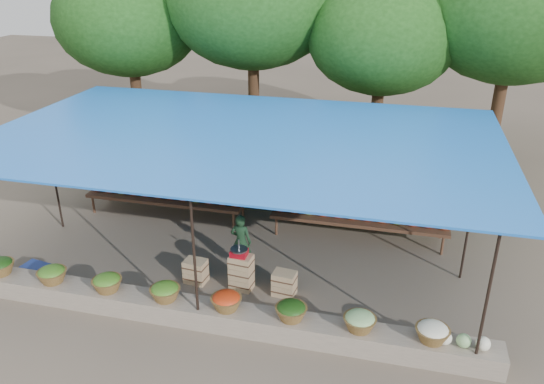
% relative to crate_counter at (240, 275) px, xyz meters
% --- Properties ---
extents(ground, '(60.00, 60.00, 0.00)m').
position_rel_crate_counter_xyz_m(ground, '(-0.37, 1.50, -0.31)').
color(ground, brown).
rests_on(ground, ground).
extents(stone_curb, '(10.60, 0.55, 0.40)m').
position_rel_crate_counter_xyz_m(stone_curb, '(-0.37, -1.25, -0.11)').
color(stone_curb, '#756A5D').
rests_on(stone_curb, ground).
extents(stall_canopy, '(10.80, 6.60, 2.82)m').
position_rel_crate_counter_xyz_m(stall_canopy, '(-0.37, 1.56, 2.37)').
color(stall_canopy, black).
rests_on(stall_canopy, ground).
extents(produce_baskets, '(8.98, 0.58, 0.34)m').
position_rel_crate_counter_xyz_m(produce_baskets, '(-0.47, -1.25, 0.25)').
color(produce_baskets, brown).
rests_on(produce_baskets, stone_curb).
extents(netting_backdrop, '(10.60, 0.06, 2.50)m').
position_rel_crate_counter_xyz_m(netting_backdrop, '(-0.37, 4.65, 0.94)').
color(netting_backdrop, '#1D4016').
rests_on(netting_backdrop, ground).
extents(tree_row, '(16.51, 5.50, 7.12)m').
position_rel_crate_counter_xyz_m(tree_row, '(0.14, 7.59, 4.39)').
color(tree_row, '#392214').
rests_on(tree_row, ground).
extents(fruit_table_left, '(4.21, 0.95, 0.93)m').
position_rel_crate_counter_xyz_m(fruit_table_left, '(-2.86, 2.85, 0.30)').
color(fruit_table_left, '#442B1B').
rests_on(fruit_table_left, ground).
extents(fruit_table_right, '(4.21, 0.95, 0.93)m').
position_rel_crate_counter_xyz_m(fruit_table_right, '(2.14, 2.85, 0.30)').
color(fruit_table_right, '#442B1B').
rests_on(fruit_table_right, ground).
extents(crate_counter, '(2.38, 0.39, 0.77)m').
position_rel_crate_counter_xyz_m(crate_counter, '(0.00, 0.00, 0.00)').
color(crate_counter, tan).
rests_on(crate_counter, ground).
extents(weighing_scale, '(0.35, 0.35, 0.37)m').
position_rel_crate_counter_xyz_m(weighing_scale, '(-0.01, -0.00, 0.55)').
color(weighing_scale, '#B10E1C').
rests_on(weighing_scale, crate_counter).
extents(vendor_seated, '(0.48, 0.33, 1.27)m').
position_rel_crate_counter_xyz_m(vendor_seated, '(-0.21, 0.78, 0.33)').
color(vendor_seated, '#193720').
rests_on(vendor_seated, ground).
extents(customer_left, '(0.78, 0.62, 1.59)m').
position_rel_crate_counter_xyz_m(customer_left, '(-2.61, 3.73, 0.48)').
color(customer_left, slate).
rests_on(customer_left, ground).
extents(customer_mid, '(1.20, 0.90, 1.64)m').
position_rel_crate_counter_xyz_m(customer_mid, '(0.62, 3.31, 0.51)').
color(customer_mid, slate).
rests_on(customer_mid, ground).
extents(customer_right, '(0.96, 0.88, 1.58)m').
position_rel_crate_counter_xyz_m(customer_right, '(2.52, 3.41, 0.48)').
color(customer_right, slate).
rests_on(customer_right, ground).
extents(blue_crate_front, '(0.61, 0.48, 0.33)m').
position_rel_crate_counter_xyz_m(blue_crate_front, '(-4.27, -0.74, -0.14)').
color(blue_crate_front, navy).
rests_on(blue_crate_front, ground).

